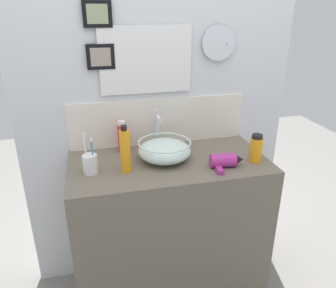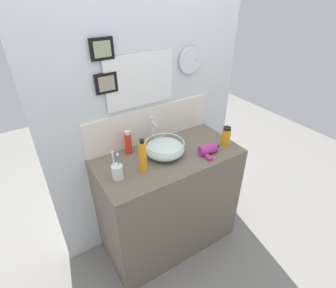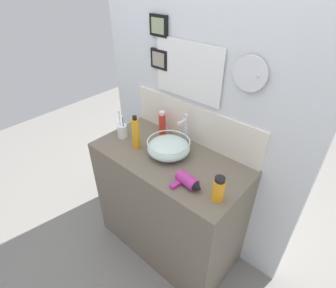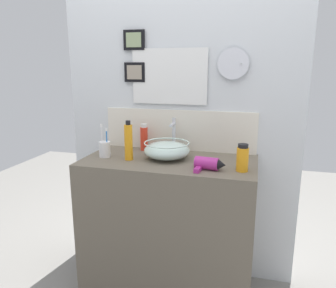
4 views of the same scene
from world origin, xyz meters
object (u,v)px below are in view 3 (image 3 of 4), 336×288
(faucet, at_px, (185,128))
(soap_dispenser, at_px, (136,133))
(glass_bowl_sink, at_px, (169,147))
(lotion_bottle, at_px, (219,189))
(hair_drier, at_px, (188,182))
(toothbrush_cup, at_px, (122,131))
(spray_bottle, at_px, (162,123))

(faucet, height_order, soap_dispenser, soap_dispenser)
(glass_bowl_sink, bearing_deg, lotion_bottle, -15.84)
(hair_drier, height_order, toothbrush_cup, toothbrush_cup)
(spray_bottle, bearing_deg, faucet, 1.59)
(hair_drier, distance_m, toothbrush_cup, 0.69)
(faucet, xyz_separation_m, hair_drier, (0.29, -0.33, -0.10))
(toothbrush_cup, relative_size, lotion_bottle, 1.37)
(toothbrush_cup, distance_m, spray_bottle, 0.30)
(toothbrush_cup, height_order, spray_bottle, toothbrush_cup)
(faucet, bearing_deg, glass_bowl_sink, -90.00)
(spray_bottle, distance_m, lotion_bottle, 0.74)
(toothbrush_cup, xyz_separation_m, soap_dispenser, (0.17, -0.02, 0.06))
(glass_bowl_sink, relative_size, lotion_bottle, 1.86)
(toothbrush_cup, bearing_deg, glass_bowl_sink, 9.13)
(lotion_bottle, bearing_deg, spray_bottle, 156.21)
(glass_bowl_sink, relative_size, faucet, 1.23)
(soap_dispenser, bearing_deg, hair_drier, -8.07)
(glass_bowl_sink, bearing_deg, hair_drier, -28.62)
(faucet, bearing_deg, toothbrush_cup, -149.23)
(toothbrush_cup, bearing_deg, faucet, 30.77)
(glass_bowl_sink, distance_m, faucet, 0.19)
(soap_dispenser, relative_size, spray_bottle, 1.34)
(glass_bowl_sink, height_order, faucet, faucet)
(glass_bowl_sink, height_order, hair_drier, glass_bowl_sink)
(hair_drier, relative_size, lotion_bottle, 1.18)
(glass_bowl_sink, distance_m, spray_bottle, 0.27)
(faucet, xyz_separation_m, spray_bottle, (-0.21, -0.01, -0.04))
(soap_dispenser, bearing_deg, faucet, 49.40)
(spray_bottle, bearing_deg, soap_dispenser, -92.76)
(toothbrush_cup, bearing_deg, soap_dispenser, -7.27)
(glass_bowl_sink, relative_size, hair_drier, 1.58)
(soap_dispenser, xyz_separation_m, lotion_bottle, (0.69, -0.05, -0.04))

